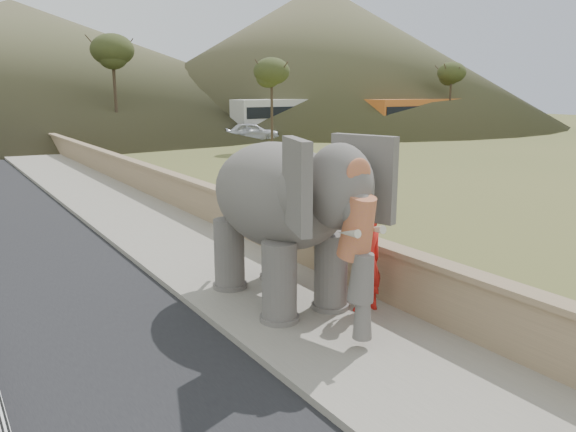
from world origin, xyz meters
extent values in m
plane|color=olive|center=(0.00, 0.00, 0.00)|extent=(160.00, 160.00, 0.00)
cube|color=#9E9687|center=(0.00, 10.00, 0.07)|extent=(3.00, 120.00, 0.15)
cube|color=tan|center=(1.65, 10.00, 0.55)|extent=(0.30, 120.00, 1.10)
imported|color=brown|center=(6.21, 8.69, 0.60)|extent=(1.55, 1.07, 1.20)
imported|color=silver|center=(16.11, 33.37, 0.72)|extent=(4.55, 3.26, 1.44)
cube|color=beige|center=(21.49, 35.58, 1.55)|extent=(11.00, 2.51, 3.10)
cube|color=#CC6424|center=(31.51, 30.67, 1.55)|extent=(11.04, 2.67, 3.10)
cone|color=brown|center=(36.00, 52.00, 8.00)|extent=(56.00, 56.00, 16.00)
cone|color=brown|center=(5.00, 70.00, 7.00)|extent=(80.00, 80.00, 14.00)
imported|color=red|center=(0.95, 2.30, 1.06)|extent=(0.67, 0.44, 1.83)
camera|label=1|loc=(-5.26, -4.79, 3.99)|focal=35.00mm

